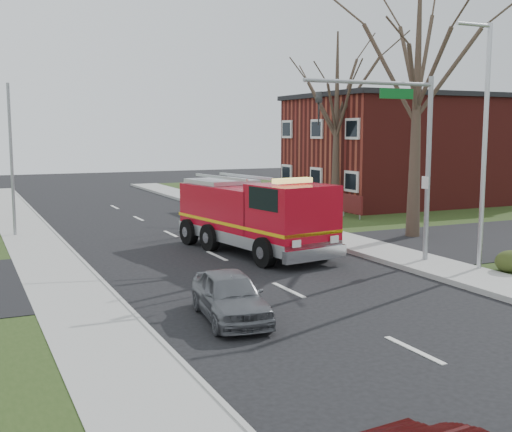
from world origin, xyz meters
name	(u,v)px	position (x,y,z in m)	size (l,w,h in m)	color
ground	(288,290)	(0.00, 0.00, 0.00)	(120.00, 120.00, 0.00)	black
sidewalk_right	(446,270)	(6.20, 0.00, 0.07)	(2.40, 80.00, 0.15)	#9A9994
sidewalk_left	(83,312)	(-6.20, 0.00, 0.07)	(2.40, 80.00, 0.15)	#9A9994
brick_building	(413,149)	(19.00, 18.00, 3.66)	(15.40, 10.40, 7.25)	maroon
health_center_sign	(352,204)	(10.50, 12.50, 0.88)	(0.12, 2.00, 1.40)	#511313
bare_tree_near	(418,72)	(9.50, 6.00, 7.41)	(6.00, 6.00, 12.00)	#3B2E23
bare_tree_far	(337,103)	(11.00, 15.00, 6.49)	(5.25, 5.25, 10.50)	#3B2E23
traffic_signal_mast	(400,135)	(5.21, 1.50, 4.71)	(5.29, 0.18, 6.80)	gray
streetlight_pole	(484,140)	(7.14, -0.50, 4.55)	(1.48, 0.16, 8.40)	#B7BABF
utility_pole_far	(12,161)	(-6.80, 14.00, 3.50)	(0.14, 0.14, 7.00)	gray
fire_engine	(255,218)	(1.67, 6.06, 1.43)	(4.00, 8.16, 3.16)	#A60719
parked_car_maroon	(230,295)	(-2.80, -2.08, 0.64)	(1.50, 3.74, 1.27)	#5B5E63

